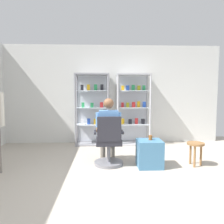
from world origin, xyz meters
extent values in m
plane|color=#B2A899|center=(0.00, 0.00, 0.00)|extent=(7.20, 7.20, 0.00)
cube|color=silver|center=(0.00, 3.00, 1.35)|extent=(6.00, 0.10, 2.70)
cylinder|color=gray|center=(-0.98, 2.50, 0.95)|extent=(0.05, 0.05, 1.90)
cylinder|color=gray|center=(-0.13, 2.50, 0.95)|extent=(0.05, 0.05, 1.90)
cylinder|color=gray|center=(-0.98, 2.90, 0.95)|extent=(0.05, 0.05, 1.90)
cylinder|color=gray|center=(-0.13, 2.90, 0.95)|extent=(0.05, 0.05, 1.90)
cube|color=gray|center=(-0.55, 2.70, 1.88)|extent=(0.90, 0.45, 0.04)
cube|color=gray|center=(-0.55, 2.70, 0.02)|extent=(0.90, 0.45, 0.04)
cube|color=silver|center=(-0.55, 2.92, 0.95)|extent=(0.84, 0.02, 1.80)
cube|color=silver|center=(-0.55, 2.70, 0.55)|extent=(0.82, 0.39, 0.02)
cube|color=silver|center=(-0.81, 2.66, 0.63)|extent=(0.08, 0.04, 0.14)
cube|color=#264CB2|center=(-0.64, 2.70, 0.63)|extent=(0.08, 0.05, 0.15)
cube|color=gold|center=(-0.47, 2.65, 0.63)|extent=(0.09, 0.05, 0.14)
cube|color=gold|center=(-0.27, 2.65, 0.62)|extent=(0.08, 0.04, 0.13)
cube|color=silver|center=(-0.55, 2.70, 1.00)|extent=(0.82, 0.39, 0.02)
cube|color=#268C4C|center=(-0.79, 2.71, 1.07)|extent=(0.08, 0.05, 0.13)
cube|color=#268C4C|center=(-0.55, 2.65, 1.07)|extent=(0.08, 0.05, 0.12)
cube|color=red|center=(-0.30, 2.65, 1.08)|extent=(0.09, 0.05, 0.14)
cube|color=silver|center=(-0.55, 2.70, 1.45)|extent=(0.82, 0.39, 0.02)
cube|color=black|center=(-0.81, 2.65, 1.53)|extent=(0.08, 0.04, 0.15)
cube|color=gold|center=(-0.64, 2.69, 1.54)|extent=(0.08, 0.06, 0.16)
cube|color=#268C4C|center=(-0.46, 2.67, 1.54)|extent=(0.09, 0.04, 0.16)
cube|color=black|center=(-0.29, 2.70, 1.54)|extent=(0.08, 0.05, 0.16)
cylinder|color=#B7B7BC|center=(0.13, 2.50, 0.95)|extent=(0.05, 0.05, 1.90)
cylinder|color=#B7B7BC|center=(0.98, 2.50, 0.95)|extent=(0.05, 0.05, 1.90)
cylinder|color=#B7B7BC|center=(0.13, 2.90, 0.95)|extent=(0.05, 0.05, 1.90)
cylinder|color=#B7B7BC|center=(0.98, 2.90, 0.95)|extent=(0.05, 0.05, 1.90)
cube|color=#B7B7BC|center=(0.55, 2.70, 1.88)|extent=(0.90, 0.45, 0.04)
cube|color=#B7B7BC|center=(0.55, 2.70, 0.02)|extent=(0.90, 0.45, 0.04)
cube|color=silver|center=(0.55, 2.92, 0.95)|extent=(0.84, 0.02, 1.80)
cube|color=silver|center=(0.55, 2.70, 0.55)|extent=(0.82, 0.39, 0.02)
cube|color=gold|center=(0.27, 2.68, 0.63)|extent=(0.08, 0.04, 0.15)
cube|color=black|center=(0.47, 2.68, 0.62)|extent=(0.09, 0.05, 0.13)
cube|color=red|center=(0.64, 2.67, 0.64)|extent=(0.08, 0.05, 0.16)
cube|color=black|center=(0.81, 2.66, 0.63)|extent=(0.09, 0.06, 0.14)
cube|color=silver|center=(0.55, 2.70, 1.00)|extent=(0.82, 0.39, 0.02)
cube|color=red|center=(0.27, 2.75, 1.07)|extent=(0.08, 0.05, 0.13)
cube|color=#999919|center=(0.40, 2.69, 1.07)|extent=(0.08, 0.04, 0.13)
cube|color=red|center=(0.56, 2.66, 1.08)|extent=(0.09, 0.05, 0.14)
cube|color=gold|center=(0.70, 2.72, 1.09)|extent=(0.08, 0.05, 0.16)
cube|color=#264CB2|center=(0.84, 2.67, 1.08)|extent=(0.09, 0.05, 0.15)
cube|color=silver|center=(0.55, 2.70, 1.45)|extent=(0.82, 0.39, 0.02)
cube|color=gold|center=(0.26, 2.68, 1.52)|extent=(0.08, 0.05, 0.13)
cube|color=#264CB2|center=(0.40, 2.70, 1.53)|extent=(0.09, 0.04, 0.14)
cube|color=#268C4C|center=(0.55, 2.72, 1.53)|extent=(0.09, 0.05, 0.15)
cube|color=#999919|center=(0.70, 2.71, 1.52)|extent=(0.09, 0.06, 0.13)
cube|color=#268C4C|center=(0.83, 2.71, 1.53)|extent=(0.08, 0.05, 0.14)
cylinder|color=slate|center=(-0.16, 1.06, 0.03)|extent=(0.56, 0.56, 0.06)
cylinder|color=slate|center=(-0.16, 1.06, 0.24)|extent=(0.07, 0.07, 0.41)
cube|color=#26262D|center=(-0.16, 1.06, 0.46)|extent=(0.49, 0.49, 0.10)
cube|color=#26262D|center=(-0.15, 0.85, 0.73)|extent=(0.44, 0.09, 0.45)
cube|color=#26262D|center=(0.10, 1.07, 0.64)|extent=(0.05, 0.30, 0.04)
cube|color=#26262D|center=(-0.42, 1.06, 0.64)|extent=(0.05, 0.30, 0.04)
cylinder|color=slate|center=(-0.06, 1.27, 0.56)|extent=(0.15, 0.40, 0.14)
cylinder|color=slate|center=(-0.07, 1.47, 0.28)|extent=(0.11, 0.11, 0.56)
cylinder|color=slate|center=(-0.26, 1.26, 0.56)|extent=(0.15, 0.40, 0.14)
cylinder|color=slate|center=(-0.27, 1.46, 0.28)|extent=(0.11, 0.11, 0.56)
cube|color=#598CCC|center=(-0.16, 1.06, 0.81)|extent=(0.37, 0.23, 0.50)
sphere|color=brown|center=(-0.16, 1.06, 1.19)|extent=(0.20, 0.20, 0.20)
cylinder|color=#598CCC|center=(0.04, 1.07, 0.88)|extent=(0.09, 0.09, 0.28)
cylinder|color=brown|center=(0.04, 1.25, 0.66)|extent=(0.09, 0.30, 0.08)
cylinder|color=#598CCC|center=(-0.36, 1.06, 0.88)|extent=(0.09, 0.09, 0.28)
cylinder|color=brown|center=(-0.36, 1.24, 0.66)|extent=(0.09, 0.30, 0.08)
cube|color=teal|center=(0.61, 0.91, 0.25)|extent=(0.46, 0.43, 0.51)
cylinder|color=brown|center=(0.63, 0.94, 0.55)|extent=(0.07, 0.07, 0.09)
cylinder|color=beige|center=(-1.98, 0.69, 1.10)|extent=(0.09, 0.09, 0.55)
cylinder|color=olive|center=(1.50, 0.93, 0.43)|extent=(0.32, 0.32, 0.04)
cylinder|color=olive|center=(1.61, 0.93, 0.20)|extent=(0.04, 0.04, 0.41)
cylinder|color=olive|center=(1.44, 1.03, 0.20)|extent=(0.04, 0.04, 0.41)
cylinder|color=olive|center=(1.44, 0.84, 0.20)|extent=(0.04, 0.04, 0.41)
camera|label=1|loc=(-0.27, -2.95, 1.38)|focal=33.93mm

